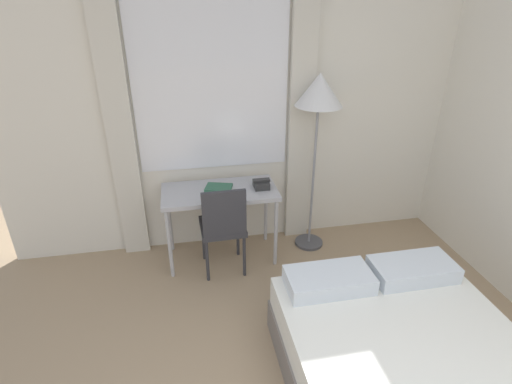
% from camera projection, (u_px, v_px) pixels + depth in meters
% --- Properties ---
extents(wall_back_with_window, '(4.87, 0.13, 2.70)m').
position_uv_depth(wall_back_with_window, '(252.00, 114.00, 3.78)').
color(wall_back_with_window, silver).
rests_on(wall_back_with_window, ground_plane).
extents(desk, '(1.06, 0.53, 0.74)m').
position_uv_depth(desk, '(220.00, 197.00, 3.73)').
color(desk, '#B2B2B7').
rests_on(desk, ground_plane).
extents(desk_chair, '(0.41, 0.41, 0.90)m').
position_uv_depth(desk_chair, '(223.00, 224.00, 3.58)').
color(desk_chair, '#333338').
rests_on(desk_chair, ground_plane).
extents(standing_lamp, '(0.43, 0.43, 1.76)m').
position_uv_depth(standing_lamp, '(319.00, 99.00, 3.54)').
color(standing_lamp, '#4C4C51').
rests_on(standing_lamp, ground_plane).
extents(telephone, '(0.16, 0.16, 0.09)m').
position_uv_depth(telephone, '(261.00, 184.00, 3.72)').
color(telephone, '#2D2D2D').
rests_on(telephone, desk).
extents(book, '(0.28, 0.24, 0.02)m').
position_uv_depth(book, '(219.00, 188.00, 3.71)').
color(book, '#33664C').
rests_on(book, desk).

